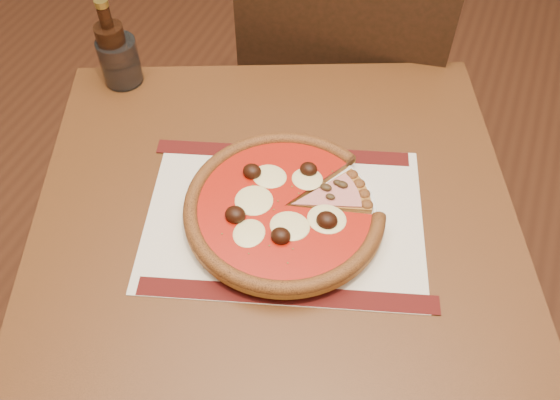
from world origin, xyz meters
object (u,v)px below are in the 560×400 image
(table, at_px, (276,254))
(water_glass, at_px, (120,61))
(bottle, at_px, (114,51))
(chair_far, at_px, (340,87))
(pizza, at_px, (284,207))
(plate, at_px, (284,214))

(table, distance_m, water_glass, 0.49)
(bottle, bearing_deg, chair_far, 46.69)
(chair_far, xyz_separation_m, pizza, (0.08, -0.58, 0.24))
(chair_far, height_order, pizza, chair_far)
(water_glass, bearing_deg, table, -27.16)
(table, xyz_separation_m, pizza, (0.01, 0.01, 0.13))
(table, bearing_deg, bottle, 153.38)
(water_glass, bearing_deg, chair_far, 46.94)
(plate, bearing_deg, bottle, 155.01)
(table, distance_m, pizza, 0.13)
(pizza, xyz_separation_m, water_glass, (-0.43, 0.20, 0.02))
(chair_far, relative_size, plate, 3.13)
(pizza, bearing_deg, plate, 40.88)
(table, height_order, water_glass, water_glass)
(chair_far, relative_size, water_glass, 10.18)
(chair_far, height_order, bottle, chair_far)
(water_glass, distance_m, bottle, 0.03)
(table, relative_size, water_glass, 11.25)
(table, height_order, plate, plate)
(chair_far, bearing_deg, water_glass, 37.79)
(table, bearing_deg, plate, 36.81)
(water_glass, xyz_separation_m, bottle, (-0.01, -0.00, 0.02))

